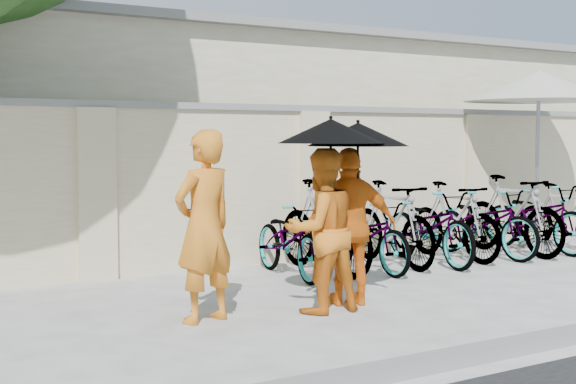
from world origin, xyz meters
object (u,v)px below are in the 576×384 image
monk_left (204,226)px  patio_umbrella (539,88)px  monk_right (351,226)px  monk_center (321,231)px

monk_left → patio_umbrella: patio_umbrella is taller
monk_left → monk_right: size_ratio=1.11×
monk_left → patio_umbrella: size_ratio=0.65×
monk_right → patio_umbrella: bearing=-136.9°
monk_center → patio_umbrella: bearing=-157.4°
monk_right → monk_center: bearing=37.7°
monk_right → patio_umbrella: patio_umbrella is taller
monk_center → monk_right: bearing=-162.3°
monk_left → patio_umbrella: bearing=-179.0°
monk_left → patio_umbrella: 6.83m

